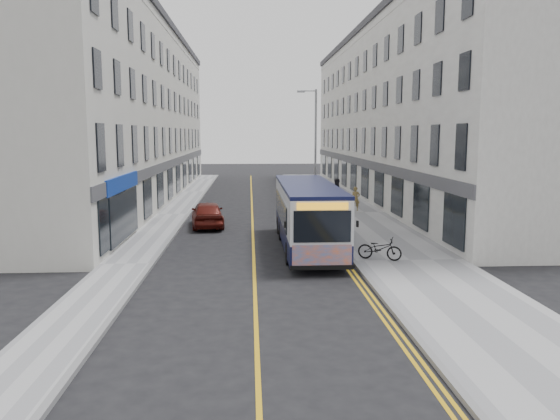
{
  "coord_description": "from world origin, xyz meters",
  "views": [
    {
      "loc": [
        -0.14,
        -22.27,
        5.17
      ],
      "look_at": [
        1.26,
        2.88,
        1.6
      ],
      "focal_mm": 35.0,
      "sensor_mm": 36.0,
      "label": 1
    }
  ],
  "objects": [
    {
      "name": "terrace_west",
      "position": [
        -9.0,
        21.0,
        6.5
      ],
      "size": [
        6.0,
        46.0,
        13.0
      ],
      "primitive_type": "cube",
      "color": "silver",
      "rests_on": "ground"
    },
    {
      "name": "road_centre_line",
      "position": [
        0.0,
        12.0,
        0.0
      ],
      "size": [
        0.12,
        64.0,
        0.01
      ],
      "primitive_type": "cube",
      "color": "gold",
      "rests_on": "ground"
    },
    {
      "name": "car_maroon",
      "position": [
        -2.49,
        7.76,
        0.72
      ],
      "size": [
        2.18,
        4.42,
        1.45
      ],
      "primitive_type": "imported",
      "rotation": [
        0.0,
        0.0,
        3.26
      ],
      "color": "#55130E",
      "rests_on": "ground"
    },
    {
      "name": "kerb_east",
      "position": [
        4.0,
        12.0,
        0.07
      ],
      "size": [
        0.18,
        64.0,
        0.13
      ],
      "primitive_type": "cube",
      "color": "slate",
      "rests_on": "ground"
    },
    {
      "name": "streetlamp",
      "position": [
        4.17,
        14.0,
        4.38
      ],
      "size": [
        1.32,
        0.18,
        8.0
      ],
      "color": "gray",
      "rests_on": "ground"
    },
    {
      "name": "pedestrian_near",
      "position": [
        6.76,
        12.74,
        0.9
      ],
      "size": [
        0.63,
        0.47,
        1.57
      ],
      "primitive_type": "imported",
      "rotation": [
        0.0,
        0.0,
        -0.18
      ],
      "color": "olive",
      "rests_on": "pavement_east"
    },
    {
      "name": "bicycle",
      "position": [
        5.04,
        -1.13,
        0.58
      ],
      "size": [
        1.86,
        1.26,
        0.92
      ],
      "primitive_type": "imported",
      "rotation": [
        0.0,
        0.0,
        1.16
      ],
      "color": "black",
      "rests_on": "pavement_east"
    },
    {
      "name": "car_white",
      "position": [
        3.2,
        19.95,
        0.74
      ],
      "size": [
        2.04,
        4.62,
        1.48
      ],
      "primitive_type": "imported",
      "rotation": [
        0.0,
        0.0,
        -0.11
      ],
      "color": "silver",
      "rests_on": "ground"
    },
    {
      "name": "road_dbl_yellow_outer",
      "position": [
        3.75,
        12.0,
        0.0
      ],
      "size": [
        0.1,
        64.0,
        0.01
      ],
      "primitive_type": "cube",
      "color": "gold",
      "rests_on": "ground"
    },
    {
      "name": "pavement_east",
      "position": [
        6.25,
        12.0,
        0.06
      ],
      "size": [
        4.5,
        64.0,
        0.12
      ],
      "primitive_type": "cube",
      "color": "#98989B",
      "rests_on": "ground"
    },
    {
      "name": "kerb_west",
      "position": [
        -4.0,
        12.0,
        0.07
      ],
      "size": [
        0.18,
        64.0,
        0.13
      ],
      "primitive_type": "cube",
      "color": "slate",
      "rests_on": "ground"
    },
    {
      "name": "pavement_west",
      "position": [
        -5.0,
        12.0,
        0.06
      ],
      "size": [
        2.0,
        64.0,
        0.12
      ],
      "primitive_type": "cube",
      "color": "#98989B",
      "rests_on": "ground"
    },
    {
      "name": "road_dbl_yellow_inner",
      "position": [
        3.55,
        12.0,
        0.0
      ],
      "size": [
        0.1,
        64.0,
        0.01
      ],
      "primitive_type": "cube",
      "color": "gold",
      "rests_on": "ground"
    },
    {
      "name": "terrace_east",
      "position": [
        11.5,
        21.0,
        6.5
      ],
      "size": [
        6.0,
        46.0,
        13.0
      ],
      "primitive_type": "cube",
      "color": "silver",
      "rests_on": "ground"
    },
    {
      "name": "city_bus",
      "position": [
        2.42,
        1.73,
        1.6
      ],
      "size": [
        2.36,
        10.1,
        2.93
      ],
      "color": "black",
      "rests_on": "ground"
    },
    {
      "name": "ground",
      "position": [
        0.0,
        0.0,
        0.0
      ],
      "size": [
        140.0,
        140.0,
        0.0
      ],
      "primitive_type": "plane",
      "color": "black",
      "rests_on": "ground"
    },
    {
      "name": "pedestrian_far",
      "position": [
        5.77,
        13.99,
        1.12
      ],
      "size": [
        1.1,
        0.93,
        2.0
      ],
      "primitive_type": "imported",
      "rotation": [
        0.0,
        0.0,
        0.2
      ],
      "color": "black",
      "rests_on": "pavement_east"
    }
  ]
}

